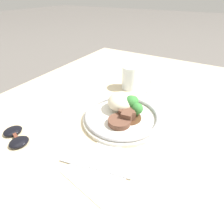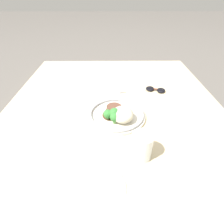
{
  "view_description": "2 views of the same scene",
  "coord_description": "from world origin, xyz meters",
  "px_view_note": "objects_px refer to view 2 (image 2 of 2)",
  "views": [
    {
      "loc": [
        -0.4,
        -0.19,
        0.38
      ],
      "look_at": [
        -0.01,
        0.04,
        0.07
      ],
      "focal_mm": 28.0,
      "sensor_mm": 36.0,
      "label": 1
    },
    {
      "loc": [
        0.6,
        -0.01,
        0.51
      ],
      "look_at": [
        0.0,
        -0.01,
        0.07
      ],
      "focal_mm": 28.0,
      "sensor_mm": 36.0,
      "label": 2
    }
  ],
  "objects_px": {
    "fork": "(113,93)",
    "plate": "(117,114)",
    "knife": "(164,125)",
    "juice_glass": "(141,147)",
    "sunglasses": "(155,89)",
    "spoon": "(122,180)"
  },
  "relations": [
    {
      "from": "sunglasses",
      "to": "plate",
      "type": "bearing_deg",
      "value": -22.29
    },
    {
      "from": "fork",
      "to": "knife",
      "type": "relative_size",
      "value": 0.77
    },
    {
      "from": "knife",
      "to": "plate",
      "type": "bearing_deg",
      "value": -101.45
    },
    {
      "from": "plate",
      "to": "sunglasses",
      "type": "xyz_separation_m",
      "value": [
        -0.24,
        0.21,
        -0.01
      ]
    },
    {
      "from": "plate",
      "to": "fork",
      "type": "height_order",
      "value": "plate"
    },
    {
      "from": "sunglasses",
      "to": "fork",
      "type": "bearing_deg",
      "value": -64.26
    },
    {
      "from": "sunglasses",
      "to": "knife",
      "type": "bearing_deg",
      "value": 14.9
    },
    {
      "from": "juice_glass",
      "to": "plate",
      "type": "bearing_deg",
      "value": -160.18
    },
    {
      "from": "fork",
      "to": "spoon",
      "type": "height_order",
      "value": "same"
    },
    {
      "from": "juice_glass",
      "to": "sunglasses",
      "type": "relative_size",
      "value": 0.81
    },
    {
      "from": "knife",
      "to": "sunglasses",
      "type": "xyz_separation_m",
      "value": [
        -0.28,
        0.02,
        0.01
      ]
    },
    {
      "from": "knife",
      "to": "sunglasses",
      "type": "height_order",
      "value": "sunglasses"
    },
    {
      "from": "fork",
      "to": "plate",
      "type": "bearing_deg",
      "value": -97.61
    },
    {
      "from": "plate",
      "to": "spoon",
      "type": "bearing_deg",
      "value": 1.28
    },
    {
      "from": "juice_glass",
      "to": "knife",
      "type": "distance_m",
      "value": 0.2
    },
    {
      "from": "sunglasses",
      "to": "juice_glass",
      "type": "bearing_deg",
      "value": 1.78
    },
    {
      "from": "fork",
      "to": "juice_glass",
      "type": "bearing_deg",
      "value": -89.75
    },
    {
      "from": "plate",
      "to": "knife",
      "type": "distance_m",
      "value": 0.2
    },
    {
      "from": "juice_glass",
      "to": "fork",
      "type": "distance_m",
      "value": 0.43
    },
    {
      "from": "plate",
      "to": "spoon",
      "type": "distance_m",
      "value": 0.29
    },
    {
      "from": "plate",
      "to": "knife",
      "type": "xyz_separation_m",
      "value": [
        0.05,
        0.19,
        -0.02
      ]
    },
    {
      "from": "fork",
      "to": "knife",
      "type": "height_order",
      "value": "fork"
    }
  ]
}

